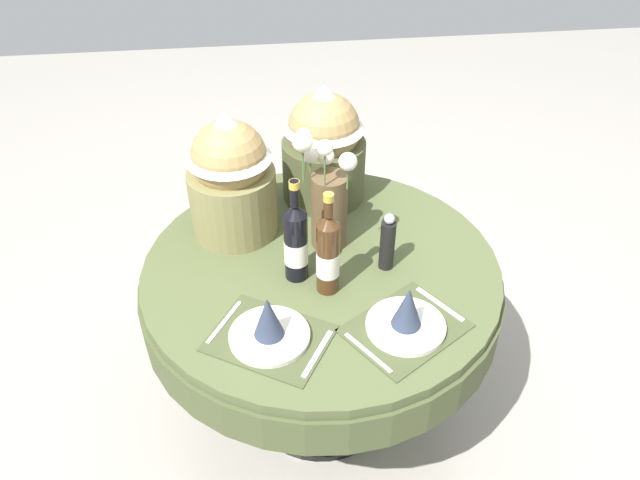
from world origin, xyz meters
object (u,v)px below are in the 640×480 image
(place_setting_right, at_px, (407,317))
(wine_bottle_left, at_px, (328,254))
(place_setting_left, at_px, (269,327))
(gift_tub_back_centre, at_px, (324,140))
(gift_tub_back_left, at_px, (230,171))
(dining_table, at_px, (321,291))
(pepper_mill, at_px, (387,243))
(wine_bottle_right, at_px, (296,242))
(flower_vase, at_px, (327,199))

(place_setting_right, xyz_separation_m, wine_bottle_left, (-0.21, 0.21, 0.10))
(place_setting_left, bearing_deg, gift_tub_back_centre, 70.88)
(gift_tub_back_left, xyz_separation_m, gift_tub_back_centre, (0.34, 0.18, -0.00))
(dining_table, relative_size, pepper_mill, 5.74)
(dining_table, xyz_separation_m, wine_bottle_right, (-0.09, -0.05, 0.26))
(flower_vase, relative_size, wine_bottle_right, 1.23)
(wine_bottle_right, xyz_separation_m, gift_tub_back_centre, (0.15, 0.46, 0.10))
(dining_table, xyz_separation_m, flower_vase, (0.03, 0.11, 0.31))
(gift_tub_back_left, distance_m, gift_tub_back_centre, 0.39)
(flower_vase, height_order, gift_tub_back_centre, gift_tub_back_centre)
(place_setting_left, distance_m, pepper_mill, 0.50)
(place_setting_left, bearing_deg, gift_tub_back_left, 99.01)
(place_setting_left, xyz_separation_m, place_setting_right, (0.41, -0.01, 0.00))
(dining_table, xyz_separation_m, gift_tub_back_centre, (0.06, 0.41, 0.36))
(dining_table, distance_m, wine_bottle_right, 0.28)
(wine_bottle_right, bearing_deg, wine_bottle_left, -38.86)
(dining_table, distance_m, pepper_mill, 0.31)
(place_setting_right, height_order, flower_vase, flower_vase)
(place_setting_right, distance_m, gift_tub_back_left, 0.78)
(flower_vase, distance_m, gift_tub_back_centre, 0.31)
(flower_vase, xyz_separation_m, pepper_mill, (0.18, -0.15, -0.09))
(wine_bottle_left, bearing_deg, dining_table, 92.72)
(gift_tub_back_centre, bearing_deg, wine_bottle_right, -107.78)
(place_setting_left, relative_size, pepper_mill, 1.99)
(dining_table, relative_size, wine_bottle_right, 3.34)
(place_setting_right, xyz_separation_m, gift_tub_back_left, (-0.49, 0.57, 0.20))
(gift_tub_back_centre, bearing_deg, dining_table, -98.44)
(pepper_mill, relative_size, gift_tub_back_centre, 0.47)
(dining_table, distance_m, gift_tub_back_centre, 0.55)
(place_setting_right, distance_m, wine_bottle_left, 0.31)
(place_setting_right, height_order, gift_tub_back_left, gift_tub_back_left)
(wine_bottle_right, height_order, gift_tub_back_centre, gift_tub_back_centre)
(wine_bottle_right, bearing_deg, pepper_mill, 2.07)
(place_setting_right, relative_size, flower_vase, 0.94)
(place_setting_left, height_order, place_setting_right, same)
(place_setting_right, relative_size, pepper_mill, 1.99)
(place_setting_left, distance_m, wine_bottle_left, 0.30)
(place_setting_left, height_order, wine_bottle_left, wine_bottle_left)
(place_setting_right, bearing_deg, place_setting_left, 178.66)
(dining_table, height_order, wine_bottle_left, wine_bottle_left)
(place_setting_left, height_order, pepper_mill, pepper_mill)
(dining_table, distance_m, wine_bottle_left, 0.29)
(place_setting_right, xyz_separation_m, gift_tub_back_centre, (-0.15, 0.74, 0.20))
(flower_vase, relative_size, pepper_mill, 2.11)
(pepper_mill, bearing_deg, gift_tub_back_centre, 108.66)
(pepper_mill, relative_size, gift_tub_back_left, 0.46)
(wine_bottle_left, xyz_separation_m, gift_tub_back_left, (-0.29, 0.36, 0.10))
(flower_vase, bearing_deg, place_setting_left, -117.82)
(place_setting_left, xyz_separation_m, gift_tub_back_centre, (0.25, 0.73, 0.20))
(place_setting_right, relative_size, gift_tub_back_centre, 0.93)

